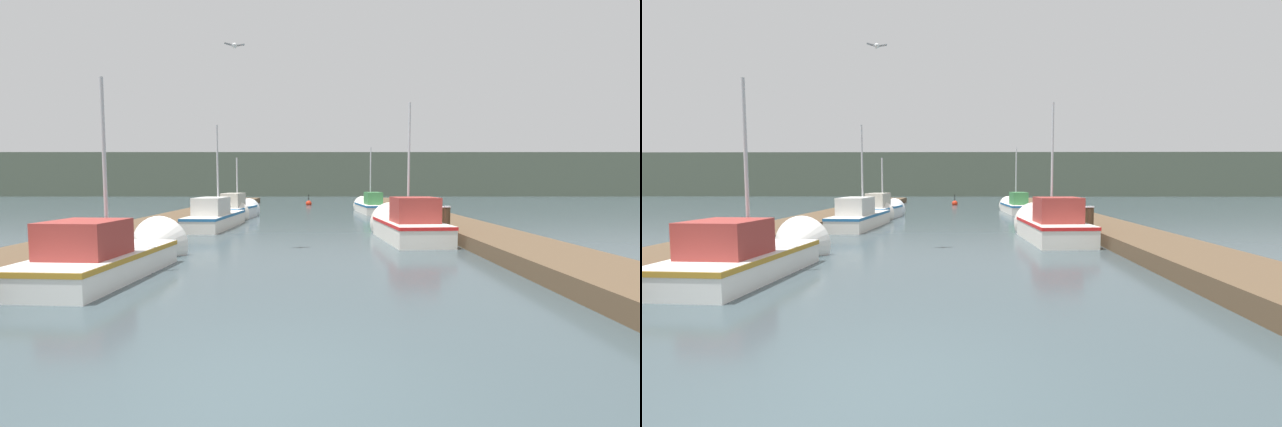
{
  "view_description": "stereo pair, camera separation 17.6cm",
  "coord_description": "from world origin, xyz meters",
  "views": [
    {
      "loc": [
        0.65,
        -3.87,
        2.05
      ],
      "look_at": [
        0.59,
        12.21,
        0.79
      ],
      "focal_mm": 24.0,
      "sensor_mm": 36.0,
      "label": 1
    },
    {
      "loc": [
        0.82,
        -3.87,
        2.05
      ],
      "look_at": [
        0.59,
        12.21,
        0.79
      ],
      "focal_mm": 24.0,
      "sensor_mm": 36.0,
      "label": 2
    }
  ],
  "objects": [
    {
      "name": "distant_shore_ridge",
      "position": [
        0.0,
        57.11,
        2.74
      ],
      "size": [
        120.0,
        16.0,
        5.48
      ],
      "color": "#4C5647",
      "rests_on": "ground_plane"
    },
    {
      "name": "dock_right",
      "position": [
        6.06,
        16.0,
        0.2
      ],
      "size": [
        2.22,
        40.0,
        0.41
      ],
      "color": "brown",
      "rests_on": "ground_plane"
    },
    {
      "name": "mooring_piling_0",
      "position": [
        4.84,
        10.17,
        0.6
      ],
      "size": [
        0.23,
        0.23,
        1.19
      ],
      "color": "#473523",
      "rests_on": "ground_plane"
    },
    {
      "name": "fishing_boat_3",
      "position": [
        -3.76,
        19.05,
        0.46
      ],
      "size": [
        1.79,
        4.55,
        3.55
      ],
      "rotation": [
        0.0,
        0.0,
        -0.1
      ],
      "color": "silver",
      "rests_on": "ground_plane"
    },
    {
      "name": "channel_buoy",
      "position": [
        -0.28,
        31.04,
        0.14
      ],
      "size": [
        0.47,
        0.47,
        0.97
      ],
      "color": "red",
      "rests_on": "ground_plane"
    },
    {
      "name": "dock_left",
      "position": [
        -6.06,
        16.0,
        0.2
      ],
      "size": [
        2.22,
        40.0,
        0.41
      ],
      "color": "brown",
      "rests_on": "ground_plane"
    },
    {
      "name": "mooring_piling_1",
      "position": [
        -5.06,
        16.68,
        0.59
      ],
      "size": [
        0.29,
        0.29,
        1.17
      ],
      "color": "#473523",
      "rests_on": "ground_plane"
    },
    {
      "name": "fishing_boat_1",
      "position": [
        3.64,
        10.96,
        0.48
      ],
      "size": [
        2.07,
        4.81,
        5.14
      ],
      "rotation": [
        0.0,
        0.0,
        0.08
      ],
      "color": "silver",
      "rests_on": "ground_plane"
    },
    {
      "name": "fishing_boat_4",
      "position": [
        3.81,
        23.27,
        0.41
      ],
      "size": [
        1.78,
        5.22,
        4.47
      ],
      "rotation": [
        0.0,
        0.0,
        0.08
      ],
      "color": "silver",
      "rests_on": "ground_plane"
    },
    {
      "name": "fishing_boat_0",
      "position": [
        -3.88,
        5.52,
        0.4
      ],
      "size": [
        1.96,
        4.85,
        4.71
      ],
      "rotation": [
        0.0,
        0.0,
        -0.07
      ],
      "color": "silver",
      "rests_on": "ground_plane"
    },
    {
      "name": "mooring_piling_2",
      "position": [
        5.12,
        11.79,
        0.55
      ],
      "size": [
        0.3,
        0.3,
        1.08
      ],
      "color": "#473523",
      "rests_on": "ground_plane"
    },
    {
      "name": "ground_plane",
      "position": [
        0.0,
        0.0,
        0.0
      ],
      "size": [
        200.0,
        200.0,
        0.0
      ],
      "color": "#38474C"
    },
    {
      "name": "seagull_lead",
      "position": [
        -1.71,
        8.21,
        5.74
      ],
      "size": [
        0.56,
        0.31,
        0.12
      ],
      "rotation": [
        0.0,
        0.0,
        0.25
      ],
      "color": "white"
    },
    {
      "name": "fishing_boat_2",
      "position": [
        -3.8,
        15.08,
        0.45
      ],
      "size": [
        1.69,
        6.14,
        4.79
      ],
      "rotation": [
        0.0,
        0.0,
        -0.05
      ],
      "color": "silver",
      "rests_on": "ground_plane"
    }
  ]
}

